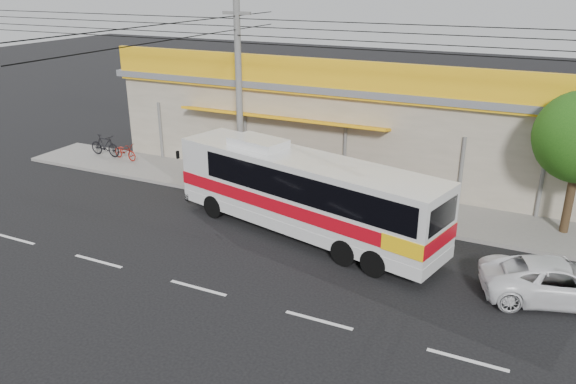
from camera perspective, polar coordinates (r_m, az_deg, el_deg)
name	(u,v)px	position (r m, az deg, el deg)	size (l,w,h in m)	color
ground	(239,254)	(19.47, -4.96, -6.31)	(120.00, 120.00, 0.00)	black
sidewalk	(309,195)	(24.32, 2.16, -0.30)	(30.00, 3.20, 0.15)	slate
lane_markings	(198,288)	(17.64, -9.11, -9.62)	(50.00, 0.12, 0.01)	silver
storefront_building	(354,118)	(28.61, 6.70, 7.52)	(22.60, 9.20, 5.70)	gray
coach_bus	(308,191)	(20.04, 2.04, 0.09)	(10.88, 4.79, 3.28)	silver
motorbike_red	(125,151)	(29.91, -16.23, 3.99)	(0.57, 1.62, 0.85)	maroon
motorbike_dark	(105,145)	(30.77, -18.11, 4.53)	(0.53, 1.89, 1.14)	black
white_car	(559,281)	(18.37, 25.79, -8.15)	(2.03, 4.40, 1.22)	white
utility_pole	(237,29)	(23.57, -5.19, 16.12)	(34.00, 14.00, 8.40)	slate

